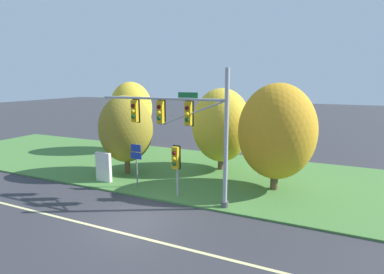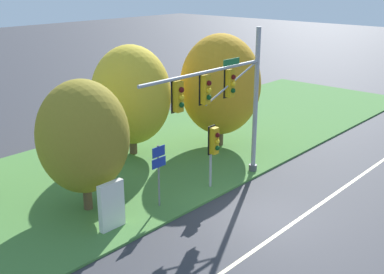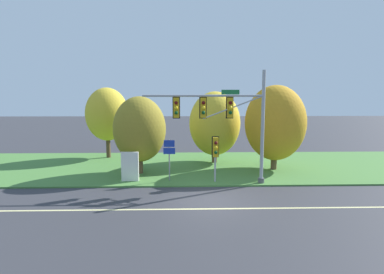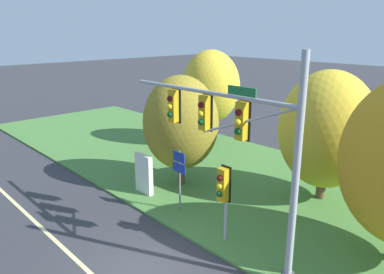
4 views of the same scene
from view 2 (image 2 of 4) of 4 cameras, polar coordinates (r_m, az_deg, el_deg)
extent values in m
plane|color=#333338|center=(20.10, 8.42, -9.32)|extent=(160.00, 160.00, 0.00)
cube|color=beige|center=(19.55, 11.38, -10.33)|extent=(36.00, 0.16, 0.01)
cube|color=#477A38|center=(25.08, -7.44, -3.33)|extent=(48.00, 11.50, 0.10)
cylinder|color=#9EA0A5|center=(23.19, 7.55, 4.14)|extent=(0.22, 0.22, 7.04)
cylinder|color=#4C4C51|center=(24.24, 7.22, -3.60)|extent=(0.40, 0.40, 0.30)
cylinder|color=#9EA0A5|center=(19.87, 1.64, 7.69)|extent=(7.42, 0.14, 0.14)
cylinder|color=#9EA0A5|center=(21.43, 4.86, 6.52)|extent=(3.74, 0.08, 1.47)
cube|color=gold|center=(21.28, 4.53, 6.36)|extent=(0.34, 0.28, 1.22)
cube|color=black|center=(21.37, 4.18, 6.43)|extent=(0.46, 0.04, 1.34)
sphere|color=#4C0C0C|center=(21.11, 4.93, 7.09)|extent=(0.22, 0.22, 0.22)
sphere|color=yellow|center=(21.17, 4.91, 6.29)|extent=(0.22, 0.22, 0.22)
sphere|color=#0C4219|center=(21.24, 4.89, 5.50)|extent=(0.22, 0.22, 0.22)
cube|color=gold|center=(20.02, 1.62, 5.64)|extent=(0.34, 0.28, 1.22)
cube|color=black|center=(20.12, 1.28, 5.71)|extent=(0.46, 0.04, 1.34)
sphere|color=#4C0C0C|center=(19.84, 2.03, 6.40)|extent=(0.22, 0.22, 0.22)
sphere|color=yellow|center=(19.91, 2.02, 5.56)|extent=(0.22, 0.22, 0.22)
sphere|color=#0C4219|center=(19.98, 2.01, 4.72)|extent=(0.22, 0.22, 0.22)
cube|color=gold|center=(18.82, -1.65, 4.80)|extent=(0.34, 0.28, 1.22)
cube|color=black|center=(18.93, -2.00, 4.88)|extent=(0.46, 0.04, 1.34)
sphere|color=#4C0C0C|center=(18.63, -1.26, 5.61)|extent=(0.22, 0.22, 0.22)
sphere|color=yellow|center=(18.70, -1.25, 4.71)|extent=(0.22, 0.22, 0.22)
sphere|color=#0C4219|center=(18.78, -1.24, 3.82)|extent=(0.22, 0.22, 0.22)
cube|color=#196B33|center=(21.07, 4.70, 8.87)|extent=(1.10, 0.04, 0.28)
cylinder|color=#9EA0A5|center=(21.80, 2.21, -2.46)|extent=(0.12, 0.12, 2.83)
cube|color=gold|center=(21.39, 2.65, -0.45)|extent=(0.34, 0.28, 1.22)
cube|color=black|center=(21.48, 2.32, -0.35)|extent=(0.46, 0.04, 1.34)
sphere|color=#4C0C0C|center=(21.19, 3.04, 0.22)|extent=(0.22, 0.22, 0.22)
sphere|color=yellow|center=(21.28, 3.02, -0.55)|extent=(0.22, 0.22, 0.22)
sphere|color=#0C4219|center=(21.38, 3.01, -1.31)|extent=(0.22, 0.22, 0.22)
cylinder|color=slate|center=(20.04, -3.97, -4.63)|extent=(0.08, 0.08, 2.70)
cube|color=#193399|center=(19.62, -3.98, -1.74)|extent=(0.69, 0.03, 0.43)
cube|color=#193399|center=(19.79, -3.95, -3.04)|extent=(0.76, 0.03, 0.41)
cylinder|color=brown|center=(20.31, -12.36, -5.56)|extent=(0.37, 0.37, 2.15)
ellipsoid|color=olive|center=(19.57, -12.78, 0.05)|extent=(3.70, 3.70, 4.62)
cylinder|color=brown|center=(26.24, -7.02, 0.26)|extent=(0.42, 0.42, 2.11)
ellipsoid|color=gold|center=(25.64, -7.22, 4.97)|extent=(4.23, 4.23, 5.28)
cylinder|color=brown|center=(27.42, 3.29, 1.37)|extent=(0.45, 0.45, 2.28)
ellipsoid|color=#C68C1E|center=(26.81, 3.38, 6.22)|extent=(4.48, 4.48, 5.60)
cube|color=silver|center=(18.68, -9.53, -8.03)|extent=(1.10, 0.24, 1.90)
cube|color=#4C4C51|center=(18.88, -10.34, -10.86)|extent=(0.10, 0.20, 0.10)
cube|color=#4C4C51|center=(19.31, -8.45, -10.04)|extent=(0.10, 0.20, 0.10)
camera|label=1|loc=(23.18, 45.25, 6.26)|focal=28.00mm
camera|label=3|loc=(15.39, 61.64, -6.45)|focal=28.00mm
camera|label=4|loc=(24.18, 33.90, 11.47)|focal=35.00mm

